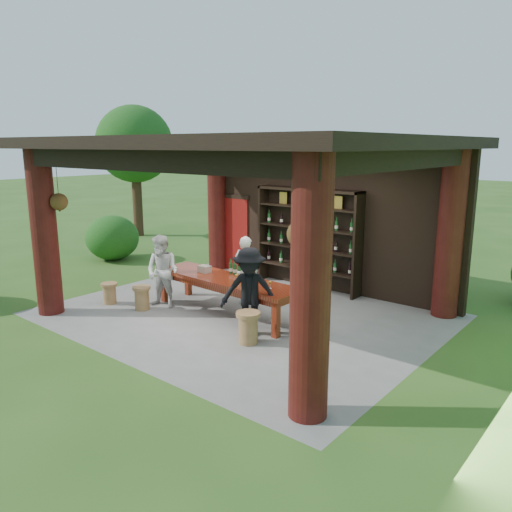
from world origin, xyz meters
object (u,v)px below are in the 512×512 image
Objects in this scene: host at (246,270)px; guest_woman at (163,272)px; stool_near_left at (142,297)px; tasting_table at (226,283)px; guest_man at (249,292)px; stool_far_left at (110,293)px; stool_near_right at (248,327)px; napkin_basket at (204,269)px; wine_shelf at (308,239)px.

guest_woman reaches higher than host.
host reaches higher than stool_near_left.
tasting_table is 1.83m from stool_near_left.
stool_near_left is 0.31× the size of guest_man.
guest_woman reaches higher than stool_far_left.
stool_near_right is 2.28m from host.
tasting_table is 2.68m from stool_far_left.
stool_near_right reaches higher than stool_far_left.
tasting_table is at bearing 85.40° from host.
stool_near_left is 1.42m from napkin_basket.
guest_woman is at bearing -116.06° from wine_shelf.
host reaches higher than napkin_basket.
guest_man is at bearing 8.60° from stool_far_left.
stool_near_left is 1.09× the size of stool_far_left.
host is at bearing 39.77° from stool_far_left.
stool_near_right is at bearing 0.52° from stool_near_left.
tasting_table is 6.89× the size of stool_near_left.
stool_near_left is at bearing -148.37° from tasting_table.
guest_man reaches higher than stool_far_left.
wine_shelf is at bearing 63.92° from stool_near_left.
stool_near_right is 3.76m from stool_far_left.
tasting_table is 7.48× the size of stool_far_left.
stool_near_right is at bearing 117.30° from host.
guest_man is (-0.24, 0.31, 0.51)m from stool_near_right.
napkin_basket reaches higher than stool_far_left.
host is at bearing 100.19° from guest_man.
guest_man reaches higher than tasting_table.
stool_near_left is at bearing -131.68° from guest_woman.
wine_shelf is at bearing 85.40° from tasting_table.
wine_shelf reaches higher than stool_far_left.
napkin_basket is (1.73, 1.18, 0.58)m from stool_far_left.
tasting_table is 2.32× the size of host.
guest_man is at bearing -19.92° from napkin_basket.
napkin_basket is (-0.87, -2.57, -0.37)m from wine_shelf.
guest_woman is (-1.54, -3.14, -0.43)m from wine_shelf.
wine_shelf is 10.42× the size of napkin_basket.
guest_man reaches higher than guest_woman.
stool_near_left is 0.89m from stool_far_left.
guest_man is at bearing 7.33° from stool_near_left.
stool_far_left is at bearing -145.82° from napkin_basket.
stool_near_right is (2.88, 0.03, 0.03)m from stool_near_left.
wine_shelf is 3.36m from guest_man.
tasting_table is at bearing 145.99° from stool_near_right.
host reaches higher than stool_far_left.
guest_man is at bearing 127.14° from stool_near_right.
napkin_basket is (-0.53, -0.71, 0.08)m from host.
stool_near_right is at bearing -85.30° from guest_man.
wine_shelf is 1.94m from host.
tasting_table is at bearing -3.86° from napkin_basket.
guest_woman is 2.44m from guest_man.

